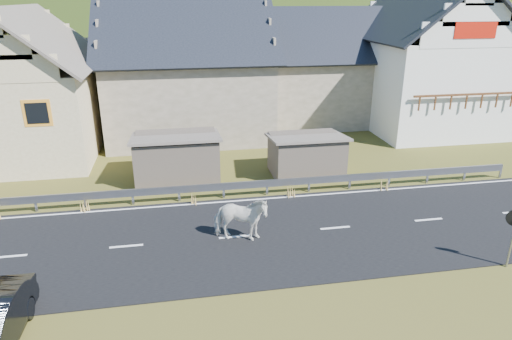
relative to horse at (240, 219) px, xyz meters
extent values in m
plane|color=#444916|center=(-0.18, 0.27, -0.92)|extent=(160.00, 160.00, 0.00)
cube|color=black|center=(-0.18, 0.27, -0.90)|extent=(60.00, 7.00, 0.04)
cube|color=silver|center=(-0.18, 0.27, -0.87)|extent=(60.00, 6.60, 0.01)
cube|color=#93969B|center=(-0.18, 3.95, -0.34)|extent=(28.00, 0.08, 0.34)
cube|color=#93969B|center=(-8.18, 3.97, -0.57)|extent=(0.10, 0.06, 0.70)
cube|color=#93969B|center=(-6.18, 3.97, -0.57)|extent=(0.10, 0.06, 0.70)
cube|color=#93969B|center=(-4.18, 3.97, -0.57)|extent=(0.10, 0.06, 0.70)
cube|color=#93969B|center=(-2.18, 3.97, -0.57)|extent=(0.10, 0.06, 0.70)
cube|color=#93969B|center=(-0.18, 3.97, -0.57)|extent=(0.10, 0.06, 0.70)
cube|color=#93969B|center=(1.82, 3.97, -0.57)|extent=(0.10, 0.06, 0.70)
cube|color=#93969B|center=(3.82, 3.97, -0.57)|extent=(0.10, 0.06, 0.70)
cube|color=#93969B|center=(5.82, 3.97, -0.57)|extent=(0.10, 0.06, 0.70)
cube|color=#93969B|center=(7.82, 3.97, -0.57)|extent=(0.10, 0.06, 0.70)
cube|color=#93969B|center=(9.82, 3.97, -0.57)|extent=(0.10, 0.06, 0.70)
cube|color=#93969B|center=(11.82, 3.97, -0.57)|extent=(0.10, 0.06, 0.70)
cube|color=#93969B|center=(13.82, 3.97, -0.57)|extent=(0.10, 0.06, 0.70)
cube|color=brown|center=(-2.18, 6.77, 0.18)|extent=(4.30, 3.30, 2.40)
cube|color=brown|center=(4.32, 6.27, 0.08)|extent=(3.80, 2.90, 2.20)
cube|color=beige|center=(-10.18, 12.27, 1.58)|extent=(7.00, 9.00, 5.00)
cube|color=orange|center=(-8.58, 7.77, 2.48)|extent=(1.30, 0.12, 1.30)
cube|color=tan|center=(-1.18, 15.27, 1.58)|extent=(10.00, 9.00, 5.00)
cube|color=tan|center=(8.82, 17.27, 1.38)|extent=(9.00, 8.00, 4.60)
cube|color=white|center=(14.82, 14.27, 2.08)|extent=(8.00, 10.00, 6.00)
cube|color=#BA1507|center=(14.82, 9.24, 5.88)|extent=(2.60, 0.06, 0.90)
cube|color=#573317|center=(14.82, 9.02, 2.28)|extent=(6.80, 0.12, 0.12)
ellipsoid|color=#1A320F|center=(4.82, 180.27, -20.92)|extent=(440.00, 280.00, 260.00)
imported|color=silver|center=(0.00, 0.00, 0.00)|extent=(1.49, 2.26, 1.76)
cylinder|color=#93969B|center=(8.64, -3.33, -0.03)|extent=(0.07, 0.07, 1.77)
camera|label=1|loc=(-2.08, -14.90, 7.67)|focal=32.00mm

